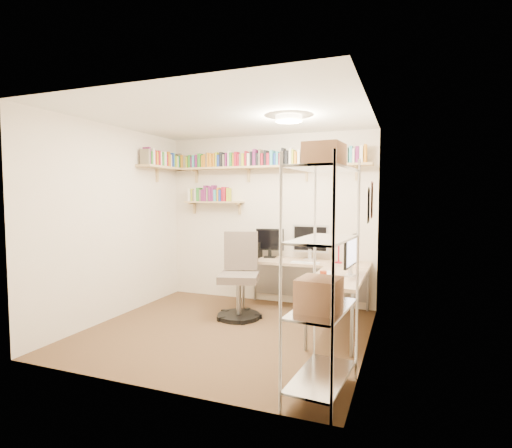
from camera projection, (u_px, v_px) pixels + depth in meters
The scene contains 6 objects.
ground at pixel (226, 331), 4.71m from camera, with size 3.20×3.20×0.00m, color #462C1E.
room_shell at pixel (226, 200), 4.60m from camera, with size 3.24×3.04×2.52m.
wall_shelves at pixel (237, 167), 5.93m from camera, with size 3.12×1.09×0.79m.
corner_desk at pixel (304, 265), 5.33m from camera, with size 1.83×1.78×1.19m.
office_chair at pixel (239, 282), 5.25m from camera, with size 0.61×0.62×1.12m.
wire_rack at pixel (322, 254), 3.10m from camera, with size 0.47×0.86×2.00m.
Camera 1 is at (1.97, -4.18, 1.59)m, focal length 28.00 mm.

